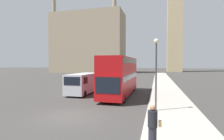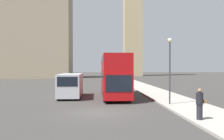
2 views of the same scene
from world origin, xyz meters
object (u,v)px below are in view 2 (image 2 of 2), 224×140
Objects in this scene: white_van at (71,85)px; street_lamp at (170,60)px; red_double_decker_bus at (114,74)px; pedestrian at (200,104)px.

street_lamp is (8.49, -6.11, 2.35)m from white_van.
white_van is at bearing -178.81° from red_double_decker_bus.
red_double_decker_bus reaches higher than pedestrian.
white_van is 3.43× the size of pedestrian.
street_lamp reaches higher than white_van.
white_van is 10.72m from street_lamp.
street_lamp is at bearing -57.22° from red_double_decker_bus.
red_double_decker_bus is 1.74× the size of white_van.
red_double_decker_bus is 1.98× the size of street_lamp.
red_double_decker_bus reaches higher than white_van.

